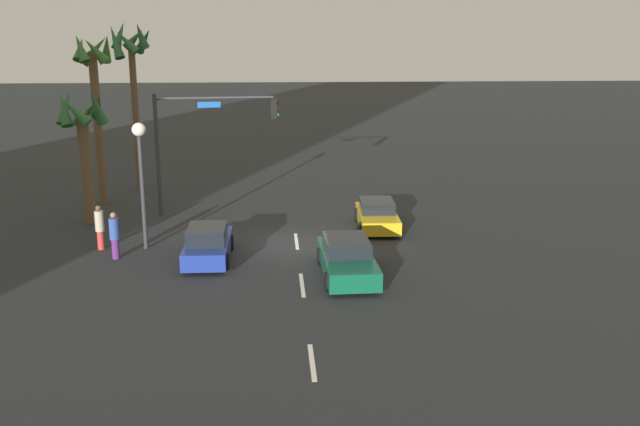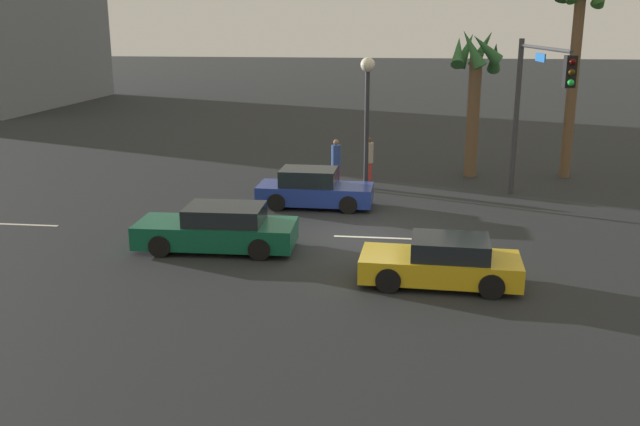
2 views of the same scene
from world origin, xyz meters
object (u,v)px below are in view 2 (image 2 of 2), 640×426
(pedestrian_0, at_px, (336,161))
(streetlamp, at_px, (367,97))
(palm_tree_1, at_px, (475,73))
(traffic_signal, at_px, (534,94))
(car_1, at_px, (442,263))
(car_0, at_px, (314,190))
(pedestrian_1, at_px, (369,158))
(car_2, at_px, (218,229))
(palm_tree_2, at_px, (579,27))

(pedestrian_0, bearing_deg, streetlamp, -36.60)
(streetlamp, xyz_separation_m, palm_tree_1, (4.37, 3.34, 0.69))
(traffic_signal, xyz_separation_m, palm_tree_1, (-1.58, 5.20, 0.33))
(car_1, height_order, palm_tree_1, palm_tree_1)
(palm_tree_1, bearing_deg, car_1, -97.59)
(car_0, relative_size, traffic_signal, 0.69)
(pedestrian_0, relative_size, pedestrian_1, 1.01)
(palm_tree_1, bearing_deg, pedestrian_1, -160.94)
(car_0, bearing_deg, pedestrian_0, 83.02)
(streetlamp, bearing_deg, car_2, -115.96)
(streetlamp, distance_m, pedestrian_1, 3.32)
(streetlamp, bearing_deg, pedestrian_0, 143.40)
(pedestrian_1, bearing_deg, palm_tree_1, 19.06)
(traffic_signal, bearing_deg, streetlamp, 162.62)
(car_2, bearing_deg, pedestrian_0, 73.81)
(car_0, height_order, streetlamp, streetlamp)
(car_2, xyz_separation_m, palm_tree_1, (8.26, 11.34, 3.81))
(pedestrian_0, height_order, palm_tree_2, palm_tree_2)
(car_1, height_order, palm_tree_2, palm_tree_2)
(streetlamp, bearing_deg, traffic_signal, -17.38)
(car_0, distance_m, palm_tree_2, 13.34)
(car_2, distance_m, pedestrian_0, 9.34)
(traffic_signal, bearing_deg, palm_tree_2, 65.18)
(pedestrian_0, bearing_deg, car_2, -106.19)
(pedestrian_1, height_order, palm_tree_1, palm_tree_1)
(car_0, relative_size, palm_tree_1, 0.66)
(car_0, height_order, pedestrian_1, pedestrian_1)
(car_2, distance_m, palm_tree_2, 17.95)
(traffic_signal, relative_size, streetlamp, 1.15)
(traffic_signal, xyz_separation_m, palm_tree_2, (2.55, 5.52, 2.22))
(car_2, bearing_deg, car_0, 67.81)
(pedestrian_1, xyz_separation_m, palm_tree_2, (8.49, 1.82, 5.34))
(pedestrian_1, xyz_separation_m, palm_tree_1, (4.35, 1.50, 3.45))
(car_0, xyz_separation_m, pedestrian_1, (1.76, 4.56, 0.35))
(car_2, bearing_deg, traffic_signal, 31.96)
(streetlamp, bearing_deg, palm_tree_1, 37.44)
(car_2, distance_m, traffic_signal, 12.11)
(car_1, height_order, car_2, car_2)
(pedestrian_1, height_order, palm_tree_2, palm_tree_2)
(car_0, relative_size, palm_tree_2, 0.48)
(car_2, height_order, pedestrian_1, pedestrian_1)
(pedestrian_0, bearing_deg, car_1, -70.70)
(car_1, bearing_deg, car_2, 162.10)
(car_0, bearing_deg, palm_tree_1, 44.80)
(car_1, relative_size, pedestrian_1, 2.21)
(car_2, xyz_separation_m, pedestrian_0, (2.60, 8.96, 0.37))
(car_1, distance_m, pedestrian_1, 12.21)
(pedestrian_1, bearing_deg, car_1, -77.87)
(palm_tree_1, bearing_deg, streetlamp, -142.56)
(traffic_signal, bearing_deg, car_1, -112.26)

